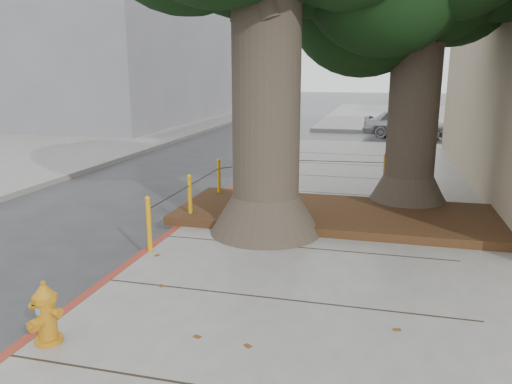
# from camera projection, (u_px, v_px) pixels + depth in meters

# --- Properties ---
(ground) EXTENTS (140.00, 140.00, 0.00)m
(ground) POSITION_uv_depth(u_px,v_px,m) (241.00, 305.00, 6.67)
(ground) COLOR #28282B
(ground) RESTS_ON ground
(sidewalk_far) EXTENTS (16.00, 20.00, 0.15)m
(sidewalk_far) POSITION_uv_depth(u_px,v_px,m) (450.00, 117.00, 33.46)
(sidewalk_far) COLOR slate
(sidewalk_far) RESTS_ON ground
(curb_red) EXTENTS (0.14, 26.00, 0.16)m
(curb_red) POSITION_uv_depth(u_px,v_px,m) (176.00, 231.00, 9.48)
(curb_red) COLOR maroon
(curb_red) RESTS_ON ground
(planter_bed) EXTENTS (6.40, 2.60, 0.16)m
(planter_bed) POSITION_uv_depth(u_px,v_px,m) (337.00, 214.00, 10.07)
(planter_bed) COLOR black
(planter_bed) RESTS_ON sidewalk_main
(building_far_grey) EXTENTS (12.00, 16.00, 12.00)m
(building_far_grey) POSITION_uv_depth(u_px,v_px,m) (99.00, 20.00, 29.57)
(building_far_grey) COLOR slate
(building_far_grey) RESTS_ON ground
(building_far_white) EXTENTS (12.00, 18.00, 15.00)m
(building_far_white) POSITION_uv_depth(u_px,v_px,m) (202.00, 27.00, 51.35)
(building_far_white) COLOR silver
(building_far_white) RESTS_ON ground
(bollard_ring) EXTENTS (3.79, 5.39, 0.95)m
(bollard_ring) POSITION_uv_depth(u_px,v_px,m) (258.00, 184.00, 10.84)
(bollard_ring) COLOR #CE8D0B
(bollard_ring) RESTS_ON sidewalk_main
(fire_hydrant) EXTENTS (0.38, 0.36, 0.71)m
(fire_hydrant) POSITION_uv_depth(u_px,v_px,m) (46.00, 313.00, 5.39)
(fire_hydrant) COLOR #C57D14
(fire_hydrant) RESTS_ON sidewalk_main
(car_silver) EXTENTS (4.07, 2.06, 1.33)m
(car_silver) POSITION_uv_depth(u_px,v_px,m) (406.00, 123.00, 23.33)
(car_silver) COLOR #A9A8AD
(car_silver) RESTS_ON ground
(car_dark) EXTENTS (1.79, 3.87, 1.09)m
(car_dark) POSITION_uv_depth(u_px,v_px,m) (125.00, 117.00, 27.83)
(car_dark) COLOR black
(car_dark) RESTS_ON ground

